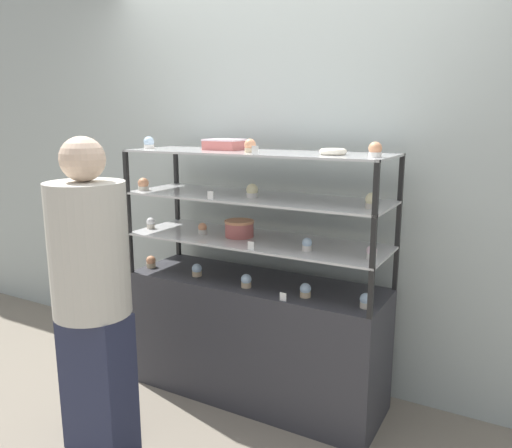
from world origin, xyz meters
name	(u,v)px	position (x,y,z in m)	size (l,w,h in m)	color
ground_plane	(256,393)	(0.00, 0.00, 0.00)	(20.00, 20.00, 0.00)	gray
back_wall	(287,174)	(0.00, 0.39, 1.30)	(8.00, 0.05, 2.60)	#A8B2AD
display_base	(256,338)	(0.00, 0.00, 0.36)	(1.50, 0.49, 0.72)	#333338
display_riser_lower	(256,241)	(0.00, 0.00, 0.96)	(1.50, 0.49, 0.25)	black
display_riser_middle	(256,198)	(0.00, 0.00, 1.20)	(1.50, 0.49, 0.25)	black
display_riser_upper	(256,154)	(0.00, 0.00, 1.45)	(1.50, 0.49, 0.25)	black
layer_cake_centerpiece	(239,229)	(-0.11, 0.00, 1.02)	(0.17, 0.17, 0.10)	#C66660
sheet_cake_frosted	(225,144)	(-0.23, 0.04, 1.49)	(0.21, 0.18, 0.06)	#C66660
cupcake_0	(151,262)	(-0.70, -0.10, 0.76)	(0.06, 0.06, 0.08)	#CCB28C
cupcake_1	(197,270)	(-0.35, -0.10, 0.76)	(0.06, 0.06, 0.08)	#CCB28C
cupcake_2	(246,281)	(0.01, -0.13, 0.76)	(0.06, 0.06, 0.08)	#CCB28C
cupcake_3	(305,290)	(0.36, -0.11, 0.76)	(0.06, 0.06, 0.08)	#CCB28C
cupcake_4	(366,301)	(0.68, -0.11, 0.76)	(0.06, 0.06, 0.08)	beige
price_tag_0	(283,297)	(0.28, -0.22, 0.74)	(0.04, 0.00, 0.04)	white
cupcake_5	(151,223)	(-0.70, -0.08, 1.00)	(0.05, 0.05, 0.07)	beige
cupcake_6	(202,229)	(-0.33, -0.05, 1.00)	(0.05, 0.05, 0.07)	white
cupcake_7	(307,244)	(0.36, -0.10, 1.00)	(0.05, 0.05, 0.07)	white
cupcake_8	(372,253)	(0.69, -0.09, 1.00)	(0.05, 0.05, 0.07)	white
price_tag_1	(251,246)	(0.10, -0.22, 0.99)	(0.04, 0.00, 0.04)	white
cupcake_9	(143,184)	(-0.70, -0.13, 1.25)	(0.07, 0.07, 0.08)	beige
cupcake_10	(252,191)	(0.01, -0.05, 1.25)	(0.07, 0.07, 0.08)	white
cupcake_11	(372,201)	(0.68, -0.07, 1.25)	(0.07, 0.07, 0.08)	beige
price_tag_2	(210,195)	(-0.15, -0.22, 1.24)	(0.04, 0.00, 0.04)	white
cupcake_12	(149,143)	(-0.69, -0.08, 1.50)	(0.06, 0.06, 0.07)	white
cupcake_13	(250,146)	(0.01, -0.09, 1.50)	(0.06, 0.06, 0.07)	#CCB28C
cupcake_14	(375,150)	(0.69, -0.11, 1.50)	(0.06, 0.06, 0.07)	white
price_tag_3	(255,150)	(0.12, -0.22, 1.48)	(0.04, 0.00, 0.04)	white
donut_glazed	(333,152)	(0.46, -0.03, 1.48)	(0.14, 0.14, 0.03)	#EFE5CC
customer_figure	(92,291)	(-0.43, -0.82, 0.84)	(0.36, 0.36, 1.56)	#282D47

